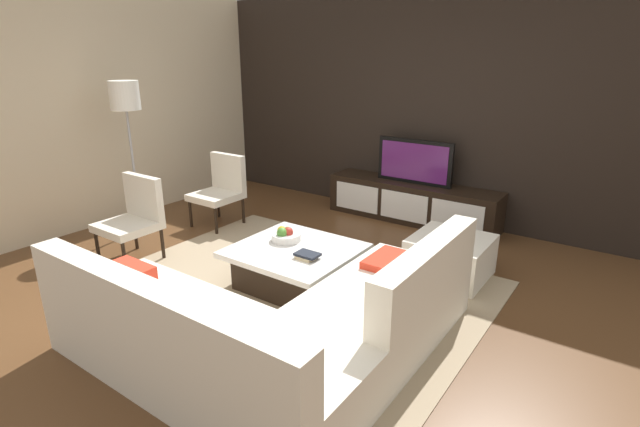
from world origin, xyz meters
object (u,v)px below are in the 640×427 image
coffee_table (295,266)px  book_stack (307,256)px  accent_chair_far (221,186)px  floor_lamp (126,105)px  television (415,162)px  fruit_bowl (286,235)px  media_console (412,202)px  accent_chair_near (135,214)px  sectional_couch (276,326)px  ottoman (450,257)px

coffee_table → book_stack: (0.23, -0.12, 0.20)m
accent_chair_far → book_stack: size_ratio=4.22×
accent_chair_far → floor_lamp: bearing=-126.9°
television → coffee_table: television is taller
fruit_bowl → book_stack: (0.41, -0.22, -0.03)m
media_console → accent_chair_far: size_ratio=2.54×
television → floor_lamp: (-2.55, -2.23, 0.73)m
fruit_bowl → book_stack: size_ratio=1.36×
accent_chair_near → fruit_bowl: accent_chair_near is taller
sectional_couch → ottoman: bearing=76.2°
accent_chair_near → floor_lamp: size_ratio=0.49×
fruit_bowl → accent_chair_far: (-1.63, 0.73, 0.05)m
book_stack → accent_chair_far: bearing=155.0°
sectional_couch → accent_chair_near: 2.42m
coffee_table → book_stack: 0.33m
fruit_bowl → book_stack: fruit_bowl is taller
floor_lamp → accent_chair_far: (0.64, 0.76, -1.02)m
accent_chair_near → floor_lamp: floor_lamp is taller
television → floor_lamp: 3.46m
coffee_table → floor_lamp: 2.78m
sectional_couch → television: bearing=98.7°
media_console → floor_lamp: size_ratio=1.25×
accent_chair_far → ottoman: bearing=7.0°
coffee_table → television: bearing=87.5°
sectional_couch → accent_chair_near: bearing=167.0°
fruit_bowl → accent_chair_far: accent_chair_far is taller
media_console → ottoman: (0.99, -1.28, -0.05)m
sectional_couch → ottoman: (0.49, 2.00, -0.08)m
sectional_couch → fruit_bowl: sectional_couch is taller
media_console → floor_lamp: bearing=-138.9°
television → book_stack: bearing=-87.0°
ottoman → fruit_bowl: bearing=-144.2°
accent_chair_near → ottoman: accent_chair_near is taller
coffee_table → floor_lamp: bearing=178.3°
television → book_stack: 2.45m
floor_lamp → television: bearing=41.1°
coffee_table → accent_chair_near: bearing=-165.9°
sectional_couch → fruit_bowl: 1.34m
media_console → book_stack: media_console is taller
accent_chair_near → fruit_bowl: 1.66m
media_console → accent_chair_near: (-1.85, -2.74, 0.24)m
floor_lamp → fruit_bowl: floor_lamp is taller
television → fruit_bowl: television is taller
sectional_couch → accent_chair_far: accent_chair_far is taller
accent_chair_near → book_stack: accent_chair_near is taller
sectional_couch → accent_chair_far: bearing=143.0°
media_console → fruit_bowl: size_ratio=7.89×
ottoman → television: bearing=127.9°
media_console → book_stack: bearing=-87.0°
accent_chair_near → ottoman: 3.21m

